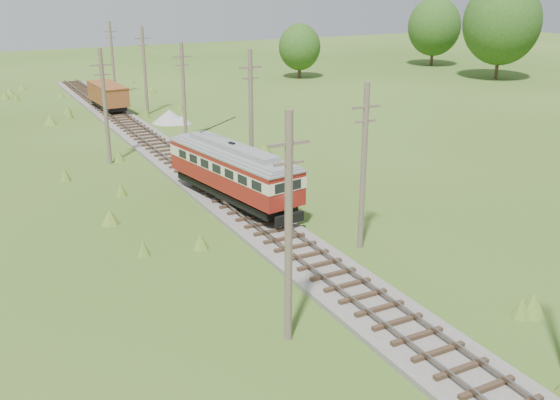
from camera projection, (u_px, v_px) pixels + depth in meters
railbed_main at (193, 173)px, 44.39m from camera, size 3.60×96.00×0.57m
streetcar at (232, 168)px, 37.72m from camera, size 4.39×11.33×5.12m
gondola at (108, 95)px, 65.16m from camera, size 2.81×7.50×2.45m
gravel_pile at (171, 117)px, 60.97m from camera, size 3.53×3.74×1.28m
utility_pole_r_2 at (364, 166)px, 31.06m from camera, size 1.60×0.30×8.60m
utility_pole_r_3 at (251, 115)px, 41.81m from camera, size 1.60×0.30×9.00m
utility_pole_r_4 at (184, 91)px, 52.69m from camera, size 1.60×0.30×8.40m
utility_pole_r_5 at (145, 70)px, 63.64m from camera, size 1.60×0.30×8.90m
utility_pole_r_6 at (112, 58)px, 74.45m from camera, size 1.60×0.30×8.70m
utility_pole_l_a at (289, 228)px, 22.70m from camera, size 1.60×0.30×9.00m
utility_pole_l_b at (105, 106)px, 46.03m from camera, size 1.60×0.30×8.60m
tree_right_4 at (502, 23)px, 85.58m from camera, size 10.50×10.50×13.53m
tree_right_5 at (434, 27)px, 100.33m from camera, size 8.40×8.40×10.82m
tree_mid_b at (300, 47)px, 87.90m from camera, size 5.88×5.88×7.57m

